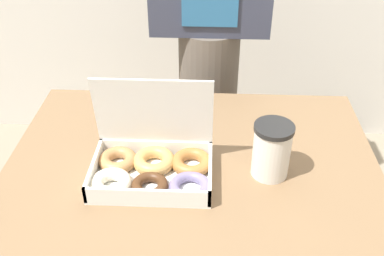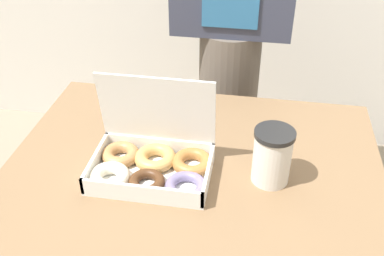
# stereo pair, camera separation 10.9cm
# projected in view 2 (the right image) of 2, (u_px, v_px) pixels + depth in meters

# --- Properties ---
(donut_box) EXTENTS (0.33, 0.23, 0.25)m
(donut_box) POSITION_uv_depth(u_px,v_px,m) (152.00, 162.00, 1.14)
(donut_box) COLOR white
(donut_box) RESTS_ON table
(coffee_cup) EXTENTS (0.10, 0.10, 0.15)m
(coffee_cup) POSITION_uv_depth(u_px,v_px,m) (272.00, 156.00, 1.10)
(coffee_cup) COLOR silver
(coffee_cup) RESTS_ON table
(person_customer) EXTENTS (0.42, 0.24, 1.71)m
(person_customer) POSITION_uv_depth(u_px,v_px,m) (232.00, 14.00, 1.59)
(person_customer) COLOR #665B51
(person_customer) RESTS_ON ground_plane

